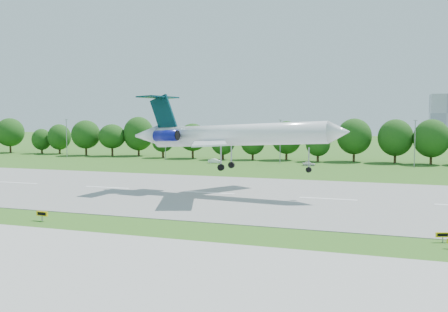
% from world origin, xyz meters
% --- Properties ---
extents(ground, '(600.00, 600.00, 0.00)m').
position_xyz_m(ground, '(0.00, 0.00, 0.00)').
color(ground, '#2D5A17').
rests_on(ground, ground).
extents(runway, '(400.00, 45.00, 0.08)m').
position_xyz_m(runway, '(0.00, 25.00, 0.04)').
color(runway, gray).
rests_on(runway, ground).
extents(taxiway, '(400.00, 23.00, 0.08)m').
position_xyz_m(taxiway, '(0.00, -18.00, 0.04)').
color(taxiway, '#ADADA8').
rests_on(taxiway, ground).
extents(tree_line, '(288.40, 8.40, 10.40)m').
position_xyz_m(tree_line, '(0.00, 92.00, 6.19)').
color(tree_line, '#382314').
rests_on(tree_line, ground).
extents(light_poles, '(175.90, 0.25, 12.19)m').
position_xyz_m(light_poles, '(-2.50, 82.00, 6.34)').
color(light_poles, gray).
rests_on(light_poles, ground).
extents(airliner, '(38.59, 27.99, 12.86)m').
position_xyz_m(airliner, '(-16.89, 25.17, 10.06)').
color(airliner, white).
rests_on(airliner, ground).
extents(taxi_sign_left, '(1.74, 0.35, 1.21)m').
position_xyz_m(taxi_sign_left, '(-31.98, -2.95, 0.90)').
color(taxi_sign_left, gray).
rests_on(taxi_sign_left, ground).
extents(taxi_sign_centre, '(1.47, 0.65, 1.05)m').
position_xyz_m(taxi_sign_centre, '(14.55, 1.39, 0.77)').
color(taxi_sign_centre, gray).
rests_on(taxi_sign_centre, ground).
extents(service_vehicle_a, '(3.87, 1.66, 1.24)m').
position_xyz_m(service_vehicle_a, '(-37.66, 77.50, 0.62)').
color(service_vehicle_a, white).
rests_on(service_vehicle_a, ground).
extents(service_vehicle_b, '(3.52, 1.90, 1.14)m').
position_xyz_m(service_vehicle_b, '(-11.40, 78.33, 0.57)').
color(service_vehicle_b, white).
rests_on(service_vehicle_b, ground).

